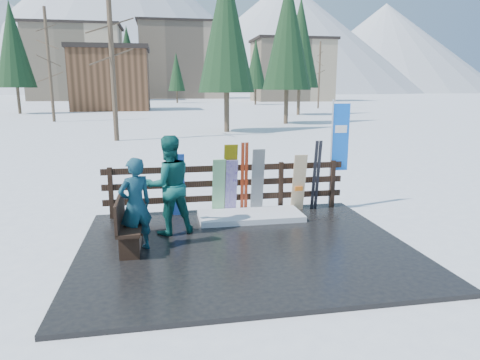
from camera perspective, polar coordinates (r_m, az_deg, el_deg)
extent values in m
plane|color=white|center=(8.06, 0.64, -9.17)|extent=(700.00, 700.00, 0.00)
cube|color=black|center=(8.04, 0.64, -8.91)|extent=(6.00, 5.00, 0.08)
cube|color=black|center=(9.91, -16.82, -1.68)|extent=(0.10, 0.10, 1.15)
cube|color=black|center=(9.84, -9.28, -1.40)|extent=(0.10, 0.10, 1.15)
cube|color=black|center=(9.94, -1.77, -1.11)|extent=(0.10, 0.10, 1.15)
cube|color=black|center=(10.21, 5.46, -0.80)|extent=(0.10, 0.10, 1.15)
cube|color=black|center=(10.63, 12.22, -0.51)|extent=(0.10, 0.10, 1.15)
cube|color=black|center=(10.00, -1.76, -2.36)|extent=(5.60, 0.05, 0.14)
cube|color=black|center=(9.91, -1.78, -0.40)|extent=(5.60, 0.05, 0.14)
cube|color=black|center=(9.84, -1.79, 1.59)|extent=(5.60, 0.05, 0.14)
cube|color=white|center=(9.58, 1.41, -4.80)|extent=(2.29, 1.00, 0.12)
cube|color=black|center=(8.03, -14.36, -5.65)|extent=(0.40, 1.50, 0.06)
cube|color=black|center=(7.53, -14.57, -8.65)|extent=(0.34, 0.06, 0.45)
cube|color=black|center=(8.66, -14.03, -5.87)|extent=(0.34, 0.06, 0.45)
cube|color=black|center=(7.97, -15.75, -3.83)|extent=(0.05, 1.50, 0.50)
cube|color=blue|center=(9.59, -8.25, -0.73)|extent=(0.29, 0.40, 1.47)
cube|color=white|center=(9.68, -2.87, -0.94)|extent=(0.29, 0.37, 1.33)
cube|color=#FFDB00|center=(9.68, -1.35, 0.05)|extent=(0.30, 0.43, 1.65)
cube|color=silver|center=(9.72, -1.19, -0.95)|extent=(0.27, 0.36, 1.30)
cube|color=black|center=(9.81, 2.35, -0.18)|extent=(0.29, 0.27, 1.52)
cube|color=white|center=(10.09, 7.84, -0.39)|extent=(0.31, 0.27, 1.37)
cube|color=#992C12|center=(9.80, 0.31, 0.24)|extent=(0.07, 0.17, 1.66)
cube|color=#992C12|center=(9.81, 0.83, 0.26)|extent=(0.07, 0.17, 1.66)
cube|color=black|center=(10.25, 9.88, 0.62)|extent=(0.08, 0.25, 1.67)
cube|color=black|center=(10.28, 10.35, 0.63)|extent=(0.08, 0.25, 1.67)
cylinder|color=silver|center=(10.53, 12.04, 3.39)|extent=(0.04, 0.04, 2.60)
cube|color=blue|center=(10.56, 13.25, 5.56)|extent=(0.42, 0.02, 1.60)
imported|color=#185459|center=(7.75, -13.77, -3.23)|extent=(0.73, 0.65, 1.68)
imported|color=#12534D|center=(8.53, -9.46, -0.68)|extent=(1.12, 0.97, 1.97)
cube|color=tan|center=(119.31, -20.94, 14.22)|extent=(22.00, 14.00, 18.00)
cube|color=black|center=(120.15, -21.29, 18.64)|extent=(23.10, 14.70, 0.60)
cube|color=gray|center=(137.81, -7.52, 15.33)|extent=(26.00, 16.00, 22.00)
cube|color=black|center=(138.93, -7.66, 19.99)|extent=(27.30, 16.80, 0.60)
cube|color=tan|center=(107.17, 6.91, 14.17)|extent=(18.00, 12.00, 14.00)
cube|color=black|center=(107.69, 7.02, 18.05)|extent=(18.90, 12.60, 0.60)
cube|color=brown|center=(62.73, -16.78, 12.56)|extent=(10.00, 8.00, 8.00)
cube|color=black|center=(62.95, -17.03, 16.47)|extent=(10.50, 8.40, 0.60)
cylinder|color=#382B1E|center=(25.67, -16.88, 18.09)|extent=(0.28, 0.28, 11.66)
cone|color=black|center=(29.81, -1.84, 16.76)|extent=(3.86, 3.86, 10.72)
cone|color=black|center=(36.98, 6.31, 16.27)|extent=(4.08, 4.08, 11.34)
cylinder|color=#382B1E|center=(42.51, -24.08, 13.77)|extent=(0.28, 0.28, 9.86)
cone|color=black|center=(49.92, 7.97, 15.56)|extent=(4.36, 4.36, 12.12)
cone|color=black|center=(57.88, -27.85, 13.89)|extent=(4.40, 4.40, 12.23)
cylinder|color=#382B1E|center=(66.66, 10.52, 13.54)|extent=(0.28, 0.28, 9.73)
cone|color=black|center=(67.58, -14.67, 14.06)|extent=(4.12, 4.12, 11.43)
cone|color=black|center=(81.31, 2.09, 13.96)|extent=(4.05, 4.05, 11.24)
cone|color=black|center=(92.46, -8.45, 13.17)|extent=(3.53, 3.53, 9.81)
cone|color=white|center=(353.19, -15.94, 20.93)|extent=(260.00, 260.00, 120.00)
cone|color=white|center=(332.36, 5.98, 18.41)|extent=(200.00, 200.00, 80.00)
cone|color=white|center=(384.41, 18.61, 16.25)|extent=(180.00, 180.00, 70.00)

